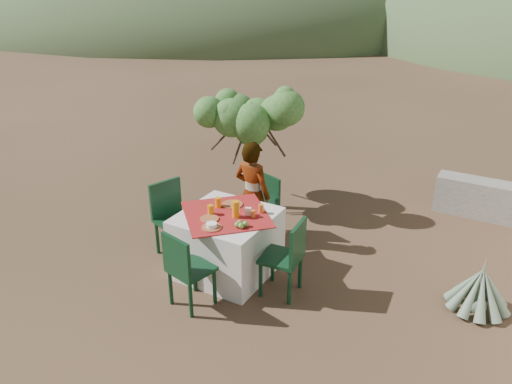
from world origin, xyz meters
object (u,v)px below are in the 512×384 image
(chair_left, at_px, (172,215))
(agave, at_px, (479,290))
(chair_near, at_px, (186,267))
(juice_pitcher, at_px, (236,209))
(chair_far, at_px, (263,204))
(table, at_px, (227,243))
(shrub_tree, at_px, (256,124))
(person, at_px, (252,194))
(chair_right, at_px, (288,255))

(chair_left, relative_size, agave, 1.32)
(chair_near, distance_m, juice_pitcher, 0.89)
(chair_far, xyz_separation_m, juice_pitcher, (0.18, -0.97, 0.38))
(table, height_order, chair_left, chair_left)
(shrub_tree, bearing_deg, chair_near, -76.56)
(chair_near, distance_m, chair_left, 1.20)
(chair_near, height_order, shrub_tree, shrub_tree)
(chair_near, height_order, person, person)
(person, relative_size, juice_pitcher, 7.19)
(chair_near, height_order, chair_right, chair_right)
(table, distance_m, chair_near, 0.81)
(chair_left, bearing_deg, person, -28.67)
(chair_left, distance_m, agave, 3.62)
(chair_right, height_order, shrub_tree, shrub_tree)
(table, xyz_separation_m, juice_pitcher, (0.14, -0.01, 0.48))
(chair_right, distance_m, juice_pitcher, 0.78)
(table, xyz_separation_m, chair_far, (-0.04, 0.96, 0.09))
(table, bearing_deg, juice_pitcher, -3.45)
(chair_right, relative_size, person, 0.64)
(chair_far, xyz_separation_m, agave, (2.75, -0.27, -0.23))
(person, distance_m, agave, 2.83)
(chair_near, bearing_deg, chair_left, -31.47)
(chair_near, bearing_deg, agave, -137.65)
(person, height_order, juice_pitcher, person)
(chair_right, relative_size, juice_pitcher, 4.62)
(chair_right, distance_m, shrub_tree, 2.43)
(agave, xyz_separation_m, juice_pitcher, (-2.57, -0.71, 0.62))
(shrub_tree, distance_m, agave, 3.62)
(table, relative_size, chair_far, 1.52)
(chair_far, bearing_deg, person, -78.71)
(agave, bearing_deg, chair_near, -150.90)
(chair_far, xyz_separation_m, chair_right, (0.87, -1.03, 0.03))
(chair_far, xyz_separation_m, chair_left, (-0.80, -0.93, 0.05))
(juice_pitcher, bearing_deg, person, 106.12)
(chair_right, distance_m, person, 1.23)
(chair_left, relative_size, chair_right, 1.05)
(shrub_tree, height_order, juice_pitcher, shrub_tree)
(chair_near, relative_size, chair_left, 0.94)
(chair_right, bearing_deg, shrub_tree, -146.66)
(person, bearing_deg, shrub_tree, -56.93)
(chair_far, distance_m, chair_right, 1.35)
(person, bearing_deg, chair_right, 144.08)
(chair_near, xyz_separation_m, chair_right, (0.82, 0.74, 0.01))
(chair_far, height_order, agave, chair_far)
(chair_near, xyz_separation_m, shrub_tree, (-0.61, 2.54, 0.81))
(table, relative_size, agave, 1.83)
(chair_near, bearing_deg, juice_pitcher, -85.81)
(juice_pitcher, bearing_deg, chair_far, 100.58)
(chair_left, xyz_separation_m, juice_pitcher, (0.98, -0.04, 0.34))
(person, bearing_deg, chair_left, 48.12)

